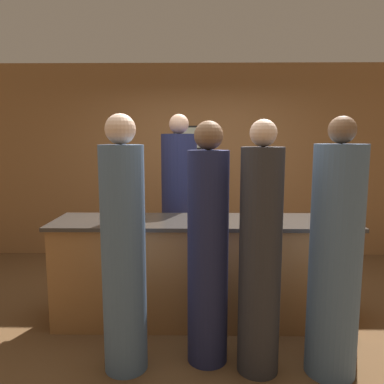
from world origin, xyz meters
The scene contains 16 objects.
ground_plane centered at (0.00, 0.00, 0.00)m, with size 14.00×14.00×0.00m, color brown.
back_wall centered at (0.00, 2.10, 1.40)m, with size 8.00×0.08×2.80m.
bar_counter centered at (0.00, 0.00, 0.49)m, with size 2.79×0.68×0.98m.
bartender centered at (-0.25, 0.73, 0.93)m, with size 0.40×0.40×2.00m.
guest_0 centered at (0.41, -0.79, 0.88)m, with size 0.31×0.31×1.87m.
guest_1 centered at (0.03, -0.67, 0.88)m, with size 0.31×0.31×1.86m.
guest_2 centered at (-0.59, -0.78, 0.90)m, with size 0.32×0.32×1.91m.
guest_3 centered at (0.94, -0.81, 0.88)m, with size 0.37×0.37×1.89m.
wine_bottle_0 centered at (-0.86, -0.18, 1.09)m, with size 0.08×0.08×0.29m.
wine_bottle_1 centered at (1.11, -0.23, 1.10)m, with size 0.07×0.07×0.29m.
wine_bottle_2 centered at (1.25, -0.26, 1.10)m, with size 0.07×0.07×0.29m.
ice_bucket centered at (1.23, 0.20, 1.07)m, with size 0.19×0.19×0.18m.
wine_glass_0 centered at (-0.72, -0.16, 1.09)m, with size 0.06×0.06×0.15m.
wine_glass_1 centered at (-0.76, -0.25, 1.12)m, with size 0.08×0.08×0.18m.
wine_glass_2 centered at (0.54, 0.02, 1.12)m, with size 0.08×0.08×0.18m.
wine_glass_3 centered at (0.63, -0.14, 1.11)m, with size 0.08×0.08×0.17m.
Camera 1 is at (-0.05, -3.42, 1.73)m, focal length 35.00 mm.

